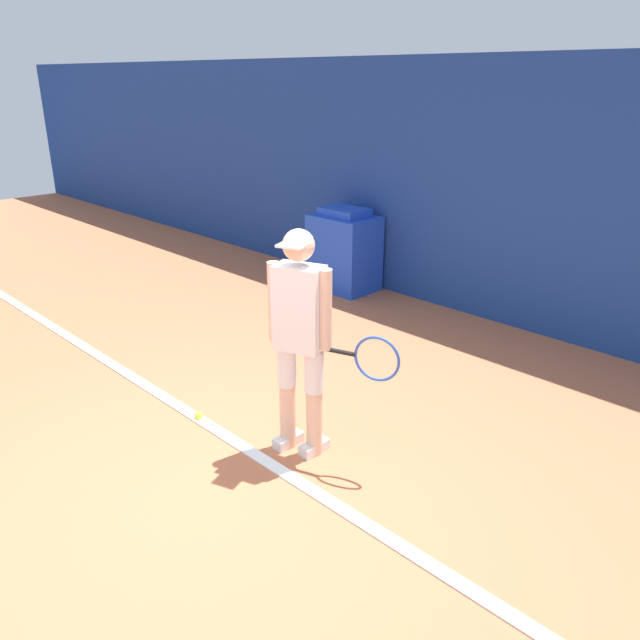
{
  "coord_description": "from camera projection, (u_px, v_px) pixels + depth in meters",
  "views": [
    {
      "loc": [
        3.02,
        -1.97,
        2.62
      ],
      "look_at": [
        0.08,
        0.96,
        0.98
      ],
      "focal_mm": 35.0,
      "sensor_mm": 36.0,
      "label": 1
    }
  ],
  "objects": [
    {
      "name": "ground_plane",
      "position": [
        212.0,
        488.0,
        4.24
      ],
      "size": [
        24.0,
        24.0,
        0.0
      ],
      "primitive_type": "plane",
      "color": "#B76642"
    },
    {
      "name": "back_wall",
      "position": [
        533.0,
        199.0,
        6.45
      ],
      "size": [
        24.0,
        0.1,
        2.83
      ],
      "color": "navy",
      "rests_on": "ground_plane"
    },
    {
      "name": "court_baseline",
      "position": [
        263.0,
        460.0,
        4.54
      ],
      "size": [
        21.6,
        0.1,
        0.01
      ],
      "color": "white",
      "rests_on": "ground_plane"
    },
    {
      "name": "tennis_player",
      "position": [
        301.0,
        334.0,
        4.34
      ],
      "size": [
        0.93,
        0.44,
        1.68
      ],
      "rotation": [
        0.0,
        0.0,
        0.34
      ],
      "color": "beige",
      "rests_on": "ground_plane"
    },
    {
      "name": "tennis_ball",
      "position": [
        199.0,
        416.0,
        5.07
      ],
      "size": [
        0.07,
        0.07,
        0.07
      ],
      "color": "#D1E533",
      "rests_on": "ground_plane"
    },
    {
      "name": "covered_chair",
      "position": [
        344.0,
        251.0,
        8.03
      ],
      "size": [
        0.83,
        0.6,
        1.06
      ],
      "color": "blue",
      "rests_on": "ground_plane"
    }
  ]
}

